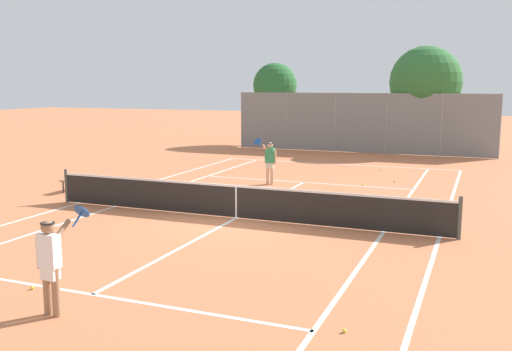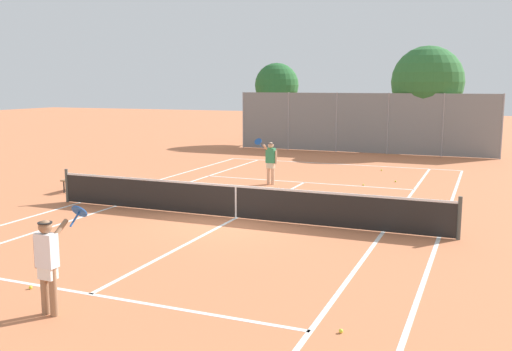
{
  "view_description": "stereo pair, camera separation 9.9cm",
  "coord_description": "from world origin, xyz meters",
  "px_view_note": "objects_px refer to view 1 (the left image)",
  "views": [
    {
      "loc": [
        6.4,
        -14.38,
        3.75
      ],
      "look_at": [
        -0.0,
        1.5,
        1.0
      ],
      "focal_mm": 40.0,
      "sensor_mm": 36.0,
      "label": 1
    },
    {
      "loc": [
        6.49,
        -14.34,
        3.75
      ],
      "look_at": [
        -0.0,
        1.5,
        1.0
      ],
      "focal_mm": 40.0,
      "sensor_mm": 36.0,
      "label": 2
    }
  ],
  "objects_px": {
    "loose_tennis_ball_1": "(380,170)",
    "loose_tennis_ball_5": "(422,209)",
    "loose_tennis_ball_2": "(363,185)",
    "tennis_net": "(236,201)",
    "player_far_left": "(270,160)",
    "loose_tennis_ball_3": "(32,288)",
    "loose_tennis_ball_4": "(344,331)",
    "tree_behind_left": "(274,87)",
    "loose_tennis_ball_0": "(395,181)",
    "player_near_side": "(50,261)",
    "courtside_bench": "(78,179)",
    "tree_behind_right": "(424,85)"
  },
  "relations": [
    {
      "from": "loose_tennis_ball_1",
      "to": "loose_tennis_ball_5",
      "type": "distance_m",
      "value": 7.98
    },
    {
      "from": "tree_behind_left",
      "to": "tree_behind_right",
      "type": "distance_m",
      "value": 9.3
    },
    {
      "from": "loose_tennis_ball_5",
      "to": "courtside_bench",
      "type": "distance_m",
      "value": 11.83
    },
    {
      "from": "player_near_side",
      "to": "loose_tennis_ball_1",
      "type": "xyz_separation_m",
      "value": [
        2.24,
        17.96,
        -0.89
      ]
    },
    {
      "from": "loose_tennis_ball_4",
      "to": "loose_tennis_ball_0",
      "type": "bearing_deg",
      "value": 95.39
    },
    {
      "from": "loose_tennis_ball_0",
      "to": "courtside_bench",
      "type": "distance_m",
      "value": 11.87
    },
    {
      "from": "tennis_net",
      "to": "loose_tennis_ball_3",
      "type": "height_order",
      "value": "tennis_net"
    },
    {
      "from": "player_far_left",
      "to": "tree_behind_right",
      "type": "xyz_separation_m",
      "value": [
        4.19,
        13.03,
        2.8
      ]
    },
    {
      "from": "tennis_net",
      "to": "tree_behind_left",
      "type": "bearing_deg",
      "value": 107.3
    },
    {
      "from": "loose_tennis_ball_2",
      "to": "loose_tennis_ball_5",
      "type": "bearing_deg",
      "value": -54.73
    },
    {
      "from": "loose_tennis_ball_4",
      "to": "tree_behind_right",
      "type": "bearing_deg",
      "value": 93.34
    },
    {
      "from": "tennis_net",
      "to": "loose_tennis_ball_0",
      "type": "relative_size",
      "value": 181.82
    },
    {
      "from": "tree_behind_left",
      "to": "loose_tennis_ball_2",
      "type": "bearing_deg",
      "value": -57.33
    },
    {
      "from": "loose_tennis_ball_1",
      "to": "loose_tennis_ball_3",
      "type": "xyz_separation_m",
      "value": [
        -3.43,
        -17.17,
        0.0
      ]
    },
    {
      "from": "loose_tennis_ball_5",
      "to": "tree_behind_left",
      "type": "xyz_separation_m",
      "value": [
        -10.88,
        16.6,
        3.56
      ]
    },
    {
      "from": "player_far_left",
      "to": "loose_tennis_ball_0",
      "type": "relative_size",
      "value": 26.88
    },
    {
      "from": "loose_tennis_ball_0",
      "to": "tree_behind_right",
      "type": "distance_m",
      "value": 11.35
    },
    {
      "from": "tree_behind_left",
      "to": "loose_tennis_ball_4",
      "type": "bearing_deg",
      "value": -67.56
    },
    {
      "from": "tennis_net",
      "to": "tree_behind_right",
      "type": "height_order",
      "value": "tree_behind_right"
    },
    {
      "from": "player_far_left",
      "to": "tree_behind_right",
      "type": "height_order",
      "value": "tree_behind_right"
    },
    {
      "from": "player_far_left",
      "to": "loose_tennis_ball_0",
      "type": "distance_m",
      "value": 4.97
    },
    {
      "from": "loose_tennis_ball_4",
      "to": "tree_behind_left",
      "type": "xyz_separation_m",
      "value": [
        -10.69,
        25.87,
        3.56
      ]
    },
    {
      "from": "loose_tennis_ball_1",
      "to": "tree_behind_right",
      "type": "bearing_deg",
      "value": 83.53
    },
    {
      "from": "player_far_left",
      "to": "loose_tennis_ball_2",
      "type": "relative_size",
      "value": 26.88
    },
    {
      "from": "player_far_left",
      "to": "loose_tennis_ball_5",
      "type": "height_order",
      "value": "player_far_left"
    },
    {
      "from": "loose_tennis_ball_0",
      "to": "loose_tennis_ball_5",
      "type": "height_order",
      "value": "same"
    },
    {
      "from": "loose_tennis_ball_0",
      "to": "loose_tennis_ball_4",
      "type": "xyz_separation_m",
      "value": [
        1.33,
        -14.08,
        0.0
      ]
    },
    {
      "from": "player_near_side",
      "to": "loose_tennis_ball_4",
      "type": "relative_size",
      "value": 26.88
    },
    {
      "from": "player_near_side",
      "to": "tree_behind_left",
      "type": "distance_m",
      "value": 27.8
    },
    {
      "from": "loose_tennis_ball_2",
      "to": "loose_tennis_ball_5",
      "type": "distance_m",
      "value": 4.35
    },
    {
      "from": "courtside_bench",
      "to": "loose_tennis_ball_4",
      "type": "bearing_deg",
      "value": -35.0
    },
    {
      "from": "loose_tennis_ball_5",
      "to": "tree_behind_right",
      "type": "relative_size",
      "value": 0.01
    },
    {
      "from": "loose_tennis_ball_1",
      "to": "loose_tennis_ball_3",
      "type": "bearing_deg",
      "value": -101.29
    },
    {
      "from": "loose_tennis_ball_3",
      "to": "loose_tennis_ball_5",
      "type": "height_order",
      "value": "same"
    },
    {
      "from": "loose_tennis_ball_0",
      "to": "loose_tennis_ball_2",
      "type": "distance_m",
      "value": 1.6
    },
    {
      "from": "tennis_net",
      "to": "loose_tennis_ball_2",
      "type": "xyz_separation_m",
      "value": [
        2.26,
        6.55,
        -0.48
      ]
    },
    {
      "from": "tennis_net",
      "to": "loose_tennis_ball_3",
      "type": "relative_size",
      "value": 181.82
    },
    {
      "from": "courtside_bench",
      "to": "loose_tennis_ball_2",
      "type": "bearing_deg",
      "value": 27.03
    },
    {
      "from": "player_near_side",
      "to": "tree_behind_left",
      "type": "height_order",
      "value": "tree_behind_left"
    },
    {
      "from": "courtside_bench",
      "to": "tree_behind_left",
      "type": "relative_size",
      "value": 0.3
    },
    {
      "from": "loose_tennis_ball_2",
      "to": "loose_tennis_ball_5",
      "type": "relative_size",
      "value": 1.0
    },
    {
      "from": "loose_tennis_ball_1",
      "to": "loose_tennis_ball_3",
      "type": "relative_size",
      "value": 1.0
    },
    {
      "from": "courtside_bench",
      "to": "tree_behind_right",
      "type": "bearing_deg",
      "value": 58.78
    },
    {
      "from": "tennis_net",
      "to": "player_far_left",
      "type": "distance_m",
      "value": 5.63
    },
    {
      "from": "player_far_left",
      "to": "loose_tennis_ball_3",
      "type": "xyz_separation_m",
      "value": [
        -0.14,
        -12.11,
        -0.89
      ]
    },
    {
      "from": "player_near_side",
      "to": "loose_tennis_ball_0",
      "type": "height_order",
      "value": "player_near_side"
    },
    {
      "from": "loose_tennis_ball_5",
      "to": "tree_behind_left",
      "type": "distance_m",
      "value": 20.16
    },
    {
      "from": "loose_tennis_ball_1",
      "to": "loose_tennis_ball_3",
      "type": "height_order",
      "value": "same"
    },
    {
      "from": "loose_tennis_ball_2",
      "to": "player_far_left",
      "type": "bearing_deg",
      "value": -162.6
    },
    {
      "from": "courtside_bench",
      "to": "tree_behind_right",
      "type": "distance_m",
      "value": 19.82
    }
  ]
}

